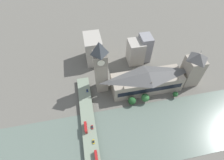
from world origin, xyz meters
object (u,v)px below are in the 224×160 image
Objects in this scene: car_northbound_mid at (87,91)px; car_southbound_lead at (92,127)px; parliament_hall at (147,81)px; double_decker_bus_lead at (86,127)px; victoria_tower at (193,68)px; double_decker_bus_mid at (96,157)px; clock_tower at (100,66)px; road_bridge at (91,141)px; car_southbound_mid at (94,142)px.

car_northbound_mid is 46.95m from car_southbound_lead.
double_decker_bus_lead is (-40.87, 76.73, -6.32)m from parliament_hall.
double_decker_bus_mid is (-70.79, 125.31, -15.61)m from victoria_tower.
clock_tower is 37.05m from car_northbound_mid.
road_bridge is at bearing 126.30° from parliament_hall.
car_southbound_lead is (-0.10, -6.33, -2.03)m from double_decker_bus_lead.
double_decker_bus_lead reaches higher than car_southbound_lead.
road_bridge is 3.70m from car_southbound_mid.
car_southbound_mid is (-61.95, 0.64, -0.01)m from car_northbound_mid.
car_southbound_lead is (13.36, -3.55, 1.65)m from road_bridge.
car_northbound_mid is (76.72, -0.00, -1.88)m from double_decker_bus_mid.
parliament_hall is 87.17m from double_decker_bus_lead.
car_northbound_mid is at bearing -7.67° from double_decker_bus_lead.
clock_tower is (11.37, 52.09, 23.36)m from parliament_hall.
victoria_tower reaches higher than car_southbound_mid.
car_southbound_lead is at bearing -90.88° from double_decker_bus_lead.
victoria_tower is 141.15m from road_bridge.
double_decker_bus_lead is at bearing 154.75° from clock_tower.
road_bridge is at bearing 165.11° from car_southbound_lead.
car_southbound_lead is at bearing 108.13° from victoria_tower.
victoria_tower is (0.06, -54.88, 9.11)m from parliament_hall.
parliament_hall reaches higher than double_decker_bus_lead.
victoria_tower is at bearing -71.87° from car_southbound_lead.
clock_tower reaches higher than double_decker_bus_lead.
car_northbound_mid is at bearing 106.39° from clock_tower.
double_decker_bus_mid reaches higher than road_bridge.
victoria_tower is 138.95m from car_southbound_mid.
victoria_tower reaches higher than car_southbound_lead.
clock_tower reaches higher than car_northbound_mid.
road_bridge is 14.23m from double_decker_bus_lead.
victoria_tower is 0.31× the size of road_bridge.
car_southbound_lead is at bearing -179.98° from car_northbound_mid.
double_decker_bus_lead is at bearing 118.04° from parliament_hall.
parliament_hall is at bearing -51.78° from car_southbound_mid.
parliament_hall is 58.21m from clock_tower.
car_northbound_mid is 0.96× the size of car_southbound_lead.
clock_tower is 16.84× the size of car_southbound_lead.
parliament_hall is at bearing -61.96° from double_decker_bus_lead.
car_southbound_mid is (14.76, 0.64, -1.89)m from double_decker_bus_mid.
parliament_hall is 19.54× the size of car_southbound_mid.
double_decker_bus_mid reaches higher than car_southbound_lead.
double_decker_bus_lead is at bearing 172.33° from car_northbound_mid.
double_decker_bus_lead is 1.00× the size of double_decker_bus_mid.
victoria_tower is 4.50× the size of double_decker_bus_mid.
clock_tower is at bearing -18.41° from road_bridge.
car_southbound_lead is at bearing -0.04° from double_decker_bus_mid.
car_northbound_mid is at bearing 85.14° from parliament_hall.
car_northbound_mid is (5.98, 70.43, -8.38)m from parliament_hall.
victoria_tower is at bearing -66.02° from car_southbound_mid.
parliament_hall is 20.08× the size of car_southbound_lead.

